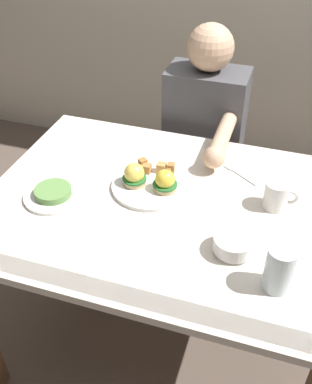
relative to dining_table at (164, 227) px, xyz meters
name	(u,v)px	position (x,y,z in m)	size (l,w,h in m)	color
ground_plane	(162,336)	(0.00, 0.00, -0.63)	(6.00, 6.00, 0.00)	brown
dining_table	(164,227)	(0.00, 0.00, 0.00)	(1.20, 0.90, 0.74)	silver
eggs_benedict_plate	(150,181)	(-0.07, 0.07, 0.13)	(0.27, 0.27, 0.09)	white
fruit_bowl	(234,244)	(0.26, -0.15, 0.14)	(0.12, 0.12, 0.05)	white
coffee_mug	(277,194)	(0.35, 0.10, 0.16)	(0.11, 0.08, 0.09)	white
fork	(239,173)	(0.21, 0.24, 0.11)	(0.14, 0.10, 0.00)	silver
water_glass_near	(279,271)	(0.39, -0.25, 0.17)	(0.08, 0.08, 0.14)	silver
side_plate	(53,194)	(-0.36, -0.09, 0.12)	(0.20, 0.20, 0.04)	white
diner_person	(203,137)	(0.00, 0.60, 0.02)	(0.34, 0.54, 1.14)	#33333D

